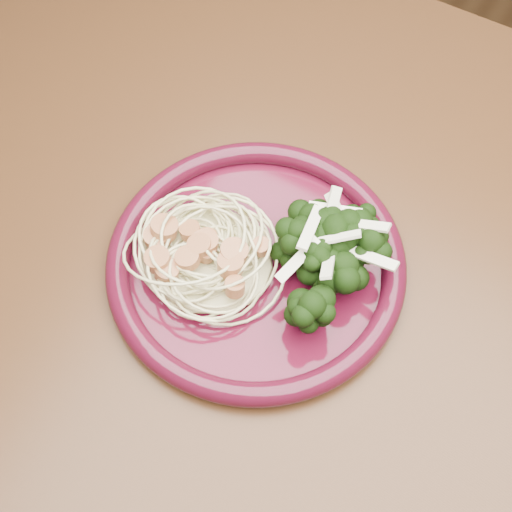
% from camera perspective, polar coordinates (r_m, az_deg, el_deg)
% --- Properties ---
extents(dining_table, '(1.20, 0.80, 0.75)m').
position_cam_1_polar(dining_table, '(0.65, 4.14, -9.62)').
color(dining_table, '#472814').
rests_on(dining_table, ground).
extents(dinner_plate, '(0.32, 0.32, 0.02)m').
position_cam_1_polar(dinner_plate, '(0.58, -0.00, -0.56)').
color(dinner_plate, '#460A1C').
rests_on(dinner_plate, dining_table).
extents(spaghetti_pile, '(0.14, 0.14, 0.03)m').
position_cam_1_polar(spaghetti_pile, '(0.57, -4.09, 0.32)').
color(spaghetti_pile, beige).
rests_on(spaghetti_pile, dinner_plate).
extents(scallop_cluster, '(0.14, 0.14, 0.04)m').
position_cam_1_polar(scallop_cluster, '(0.55, -4.29, 1.96)').
color(scallop_cluster, '#BF7C4C').
rests_on(scallop_cluster, spaghetti_pile).
extents(broccoli_pile, '(0.13, 0.15, 0.05)m').
position_cam_1_polar(broccoli_pile, '(0.56, 5.12, -0.10)').
color(broccoli_pile, black).
rests_on(broccoli_pile, dinner_plate).
extents(onion_garnish, '(0.09, 0.10, 0.04)m').
position_cam_1_polar(onion_garnish, '(0.53, 5.36, 1.47)').
color(onion_garnish, white).
rests_on(onion_garnish, broccoli_pile).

